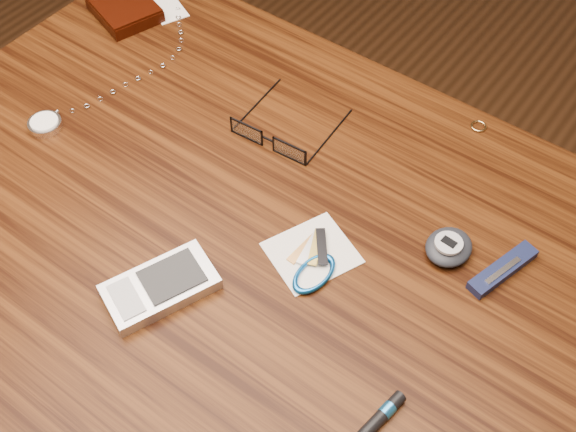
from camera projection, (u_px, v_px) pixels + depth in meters
name	position (u px, v px, depth m)	size (l,w,h in m)	color
desk	(249.00, 272.00, 0.95)	(1.00, 0.70, 0.75)	#3C1C09
wallet_and_card	(126.00, 9.00, 1.12)	(0.14, 0.15, 0.02)	black
eyeglasses	(271.00, 138.00, 0.95)	(0.13, 0.13, 0.03)	black
gold_ring	(478.00, 126.00, 0.97)	(0.02, 0.02, 0.00)	tan
pocket_watch	(52.00, 120.00, 0.98)	(0.08, 0.32, 0.01)	white
pda_phone	(160.00, 286.00, 0.81)	(0.11, 0.14, 0.02)	#B4B5B9
pedometer	(449.00, 247.00, 0.84)	(0.06, 0.06, 0.02)	black
notepad_keys	(313.00, 263.00, 0.84)	(0.12, 0.12, 0.01)	white
pocket_knife	(503.00, 269.00, 0.83)	(0.05, 0.10, 0.01)	#13153D
black_blue_pen	(371.00, 427.00, 0.71)	(0.03, 0.10, 0.01)	black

